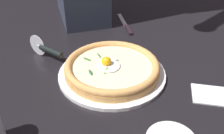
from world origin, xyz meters
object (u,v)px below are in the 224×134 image
at_px(folded_napkin, 217,95).
at_px(pizza_cutter, 47,49).
at_px(pizza, 112,67).
at_px(table_knife, 127,26).

bearing_deg(folded_napkin, pizza_cutter, 64.62).
distance_m(pizza, table_knife, 0.38).
bearing_deg(pizza, table_knife, -14.25).
bearing_deg(pizza_cutter, pizza, -118.11).
xyz_separation_m(pizza, folded_napkin, (-0.13, -0.30, -0.03)).
relative_size(pizza_cutter, table_knife, 0.55).
relative_size(pizza, folded_napkin, 2.19).
xyz_separation_m(pizza, pizza_cutter, (0.12, 0.22, 0.01)).
bearing_deg(pizza, pizza_cutter, 61.89).
distance_m(pizza_cutter, folded_napkin, 0.58).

